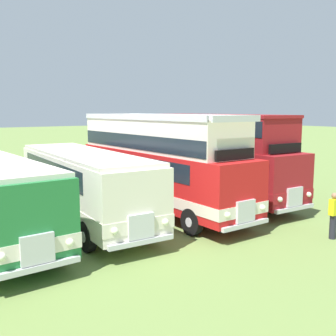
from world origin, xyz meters
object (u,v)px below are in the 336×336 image
(bus_sixth_in_row, at_px, (215,153))
(bus_fourth_in_row, at_px, (83,182))
(marshal_person, at_px, (333,215))
(bus_fifth_in_row, at_px, (158,161))

(bus_sixth_in_row, bearing_deg, bus_fourth_in_row, -178.49)
(bus_fourth_in_row, bearing_deg, marshal_person, -47.74)
(bus_fifth_in_row, bearing_deg, marshal_person, -68.16)
(bus_sixth_in_row, bearing_deg, bus_fifth_in_row, -176.12)
(bus_fourth_in_row, xyz_separation_m, marshal_person, (6.63, -7.30, -0.87))
(bus_fourth_in_row, distance_m, bus_fifth_in_row, 3.78)
(bus_sixth_in_row, relative_size, marshal_person, 6.06)
(bus_sixth_in_row, distance_m, marshal_person, 7.71)
(bus_sixth_in_row, bearing_deg, marshal_person, -96.38)
(bus_fifth_in_row, xyz_separation_m, marshal_person, (2.90, -7.24, -1.47))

